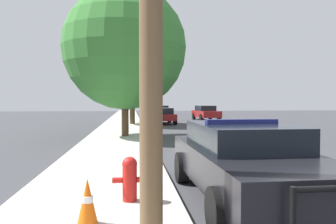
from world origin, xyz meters
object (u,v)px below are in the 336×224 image
(traffic_light, at_px, (145,77))
(car_background_distant, at_px, (162,110))
(fire_hydrant, at_px, (130,177))
(tree_sidewalk_near, at_px, (125,48))
(car_background_oncoming, at_px, (206,113))
(tree_sidewalk_mid, at_px, (132,58))
(car_background_midblock, at_px, (162,115))
(police_car, at_px, (245,159))
(traffic_cone, at_px, (87,201))

(traffic_light, xyz_separation_m, car_background_distant, (2.75, 14.54, -3.09))
(fire_hydrant, height_order, traffic_light, traffic_light)
(tree_sidewalk_near, bearing_deg, car_background_distant, 80.53)
(fire_hydrant, relative_size, traffic_light, 0.15)
(car_background_oncoming, distance_m, car_background_distant, 10.86)
(car_background_oncoming, relative_size, tree_sidewalk_mid, 0.55)
(traffic_light, distance_m, car_background_midblock, 3.41)
(fire_hydrant, bearing_deg, traffic_light, 86.81)
(traffic_light, bearing_deg, car_background_distant, 79.31)
(fire_hydrant, bearing_deg, tree_sidewalk_mid, 89.57)
(fire_hydrant, bearing_deg, police_car, 6.42)
(traffic_light, bearing_deg, tree_sidewalk_mid, -119.34)
(police_car, height_order, tree_sidewalk_mid, tree_sidewalk_mid)
(car_background_oncoming, xyz_separation_m, tree_sidewalk_near, (-7.51, -14.71, 3.71))
(traffic_light, relative_size, car_background_midblock, 1.20)
(car_background_distant, bearing_deg, car_background_midblock, -96.76)
(traffic_light, height_order, car_background_midblock, traffic_light)
(car_background_distant, relative_size, tree_sidewalk_mid, 0.54)
(fire_hydrant, xyz_separation_m, traffic_light, (1.18, 21.19, 3.25))
(car_background_distant, distance_m, tree_sidewalk_near, 25.67)
(tree_sidewalk_mid, bearing_deg, car_background_oncoming, 40.35)
(car_background_distant, bearing_deg, car_background_oncoming, -73.74)
(car_background_midblock, height_order, car_background_distant, car_background_midblock)
(fire_hydrant, distance_m, traffic_light, 21.47)
(police_car, bearing_deg, fire_hydrant, 5.67)
(car_background_oncoming, height_order, tree_sidewalk_mid, tree_sidewalk_mid)
(traffic_light, height_order, tree_sidewalk_near, tree_sidewalk_near)
(fire_hydrant, xyz_separation_m, car_background_midblock, (2.60, 20.96, 0.16))
(car_background_oncoming, height_order, car_background_distant, car_background_oncoming)
(fire_hydrant, relative_size, tree_sidewalk_mid, 0.09)
(traffic_light, bearing_deg, car_background_midblock, -9.24)
(fire_hydrant, relative_size, traffic_cone, 1.19)
(fire_hydrant, distance_m, tree_sidewalk_near, 11.39)
(car_background_oncoming, bearing_deg, police_car, 74.79)
(police_car, bearing_deg, car_background_midblock, -92.01)
(fire_hydrant, xyz_separation_m, car_background_distant, (3.93, 35.73, 0.16))
(traffic_light, bearing_deg, traffic_cone, -94.54)
(police_car, relative_size, fire_hydrant, 6.54)
(tree_sidewalk_near, distance_m, tree_sidewalk_mid, 8.70)
(tree_sidewalk_near, bearing_deg, car_background_oncoming, 62.94)
(tree_sidewalk_mid, distance_m, traffic_cone, 20.90)
(fire_hydrant, distance_m, traffic_cone, 1.18)
(traffic_light, relative_size, tree_sidewalk_mid, 0.64)
(fire_hydrant, height_order, car_background_oncoming, car_background_oncoming)
(car_background_oncoming, height_order, tree_sidewalk_near, tree_sidewalk_near)
(traffic_light, bearing_deg, car_background_oncoming, 34.67)
(car_background_oncoming, distance_m, car_background_midblock, 6.44)
(fire_hydrant, relative_size, car_background_distant, 0.18)
(tree_sidewalk_mid, bearing_deg, traffic_light, 60.66)
(tree_sidewalk_near, bearing_deg, car_background_midblock, 74.50)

